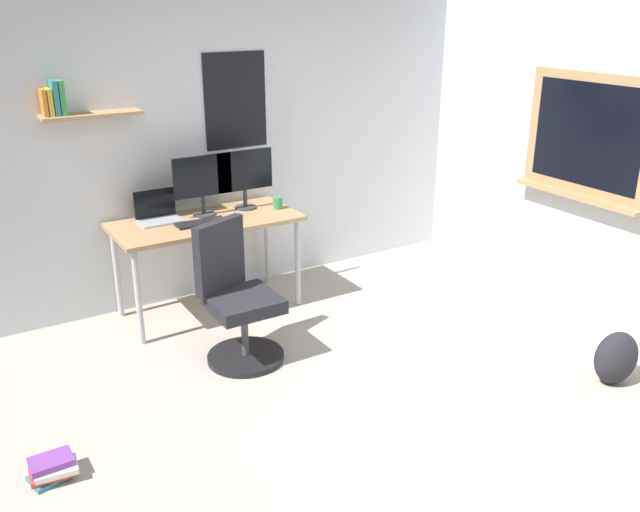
{
  "coord_description": "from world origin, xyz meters",
  "views": [
    {
      "loc": [
        -1.94,
        -2.53,
        2.31
      ],
      "look_at": [
        0.04,
        0.72,
        0.85
      ],
      "focal_mm": 38.01,
      "sensor_mm": 36.0,
      "label": 1
    }
  ],
  "objects_px": {
    "keyboard": "(201,223)",
    "office_chair": "(237,302)",
    "desk": "(207,229)",
    "coffee_mug": "(278,203)",
    "book_stack_on_floor": "(53,469)",
    "computer_mouse": "(236,216)",
    "backpack": "(616,358)",
    "monitor_secondary": "(245,175)",
    "monitor_primary": "(203,181)",
    "laptop": "(158,214)"
  },
  "relations": [
    {
      "from": "laptop",
      "to": "computer_mouse",
      "type": "height_order",
      "value": "laptop"
    },
    {
      "from": "office_chair",
      "to": "monitor_secondary",
      "type": "relative_size",
      "value": 2.05
    },
    {
      "from": "backpack",
      "to": "laptop",
      "type": "bearing_deg",
      "value": 130.02
    },
    {
      "from": "book_stack_on_floor",
      "to": "monitor_primary",
      "type": "bearing_deg",
      "value": 45.75
    },
    {
      "from": "keyboard",
      "to": "book_stack_on_floor",
      "type": "height_order",
      "value": "keyboard"
    },
    {
      "from": "keyboard",
      "to": "office_chair",
      "type": "bearing_deg",
      "value": -94.98
    },
    {
      "from": "computer_mouse",
      "to": "backpack",
      "type": "xyz_separation_m",
      "value": [
        1.57,
        -2.26,
        -0.59
      ]
    },
    {
      "from": "office_chair",
      "to": "computer_mouse",
      "type": "xyz_separation_m",
      "value": [
        0.34,
        0.71,
        0.35
      ]
    },
    {
      "from": "office_chair",
      "to": "monitor_secondary",
      "type": "xyz_separation_m",
      "value": [
        0.51,
        0.9,
        0.61
      ]
    },
    {
      "from": "monitor_secondary",
      "to": "computer_mouse",
      "type": "xyz_separation_m",
      "value": [
        -0.17,
        -0.19,
        -0.25
      ]
    },
    {
      "from": "office_chair",
      "to": "backpack",
      "type": "xyz_separation_m",
      "value": [
        1.91,
        -1.54,
        -0.24
      ]
    },
    {
      "from": "laptop",
      "to": "computer_mouse",
      "type": "relative_size",
      "value": 2.98
    },
    {
      "from": "office_chair",
      "to": "book_stack_on_floor",
      "type": "bearing_deg",
      "value": -154.07
    },
    {
      "from": "computer_mouse",
      "to": "coffee_mug",
      "type": "distance_m",
      "value": 0.39
    },
    {
      "from": "desk",
      "to": "book_stack_on_floor",
      "type": "height_order",
      "value": "desk"
    },
    {
      "from": "desk",
      "to": "laptop",
      "type": "distance_m",
      "value": 0.37
    },
    {
      "from": "laptop",
      "to": "coffee_mug",
      "type": "xyz_separation_m",
      "value": [
        0.91,
        -0.18,
        -0.01
      ]
    },
    {
      "from": "computer_mouse",
      "to": "coffee_mug",
      "type": "relative_size",
      "value": 1.13
    },
    {
      "from": "laptop",
      "to": "book_stack_on_floor",
      "type": "relative_size",
      "value": 1.23
    },
    {
      "from": "office_chair",
      "to": "computer_mouse",
      "type": "bearing_deg",
      "value": 64.37
    },
    {
      "from": "computer_mouse",
      "to": "book_stack_on_floor",
      "type": "relative_size",
      "value": 0.41
    },
    {
      "from": "desk",
      "to": "coffee_mug",
      "type": "xyz_separation_m",
      "value": [
        0.6,
        -0.03,
        0.12
      ]
    },
    {
      "from": "monitor_secondary",
      "to": "monitor_primary",
      "type": "bearing_deg",
      "value": 180.0
    },
    {
      "from": "desk",
      "to": "backpack",
      "type": "relative_size",
      "value": 4.02
    },
    {
      "from": "desk",
      "to": "book_stack_on_floor",
      "type": "xyz_separation_m",
      "value": [
        -1.48,
        -1.45,
        -0.61
      ]
    },
    {
      "from": "desk",
      "to": "keyboard",
      "type": "height_order",
      "value": "keyboard"
    },
    {
      "from": "laptop",
      "to": "keyboard",
      "type": "relative_size",
      "value": 0.84
    },
    {
      "from": "office_chair",
      "to": "monitor_primary",
      "type": "bearing_deg",
      "value": 79.5
    },
    {
      "from": "coffee_mug",
      "to": "monitor_secondary",
      "type": "bearing_deg",
      "value": 147.53
    },
    {
      "from": "coffee_mug",
      "to": "book_stack_on_floor",
      "type": "relative_size",
      "value": 0.36
    },
    {
      "from": "monitor_secondary",
      "to": "backpack",
      "type": "xyz_separation_m",
      "value": [
        1.39,
        -2.44,
        -0.84
      ]
    },
    {
      "from": "monitor_primary",
      "to": "keyboard",
      "type": "xyz_separation_m",
      "value": [
        -0.1,
        -0.19,
        -0.26
      ]
    },
    {
      "from": "monitor_secondary",
      "to": "backpack",
      "type": "bearing_deg",
      "value": -60.28
    },
    {
      "from": "keyboard",
      "to": "backpack",
      "type": "height_order",
      "value": "keyboard"
    },
    {
      "from": "coffee_mug",
      "to": "desk",
      "type": "bearing_deg",
      "value": 177.02
    },
    {
      "from": "backpack",
      "to": "book_stack_on_floor",
      "type": "relative_size",
      "value": 1.37
    },
    {
      "from": "office_chair",
      "to": "keyboard",
      "type": "bearing_deg",
      "value": 85.02
    },
    {
      "from": "laptop",
      "to": "monitor_primary",
      "type": "bearing_deg",
      "value": -7.88
    },
    {
      "from": "keyboard",
      "to": "coffee_mug",
      "type": "distance_m",
      "value": 0.67
    },
    {
      "from": "keyboard",
      "to": "computer_mouse",
      "type": "bearing_deg",
      "value": -0.0
    },
    {
      "from": "coffee_mug",
      "to": "book_stack_on_floor",
      "type": "height_order",
      "value": "coffee_mug"
    },
    {
      "from": "book_stack_on_floor",
      "to": "backpack",
      "type": "bearing_deg",
      "value": -15.26
    },
    {
      "from": "desk",
      "to": "book_stack_on_floor",
      "type": "distance_m",
      "value": 2.16
    },
    {
      "from": "laptop",
      "to": "book_stack_on_floor",
      "type": "bearing_deg",
      "value": -126.03
    },
    {
      "from": "laptop",
      "to": "computer_mouse",
      "type": "distance_m",
      "value": 0.57
    },
    {
      "from": "monitor_secondary",
      "to": "computer_mouse",
      "type": "bearing_deg",
      "value": -132.91
    },
    {
      "from": "book_stack_on_floor",
      "to": "coffee_mug",
      "type": "bearing_deg",
      "value": 34.34
    },
    {
      "from": "keyboard",
      "to": "book_stack_on_floor",
      "type": "distance_m",
      "value": 2.08
    },
    {
      "from": "computer_mouse",
      "to": "coffee_mug",
      "type": "height_order",
      "value": "coffee_mug"
    },
    {
      "from": "book_stack_on_floor",
      "to": "laptop",
      "type": "bearing_deg",
      "value": 53.97
    }
  ]
}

